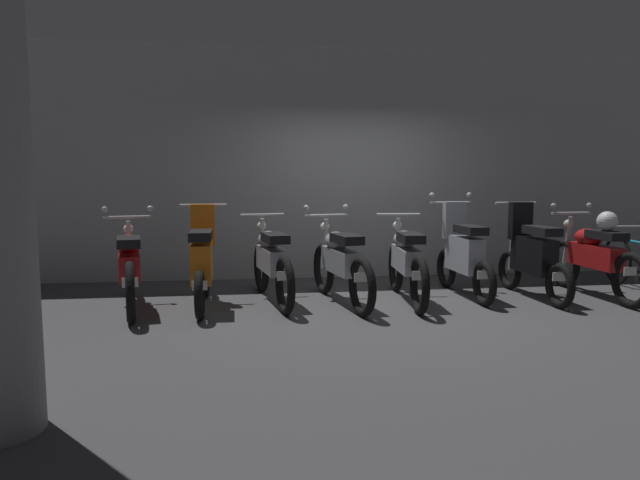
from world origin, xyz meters
The scene contains 11 objects.
ground_plane centered at (0.00, 0.00, 0.00)m, with size 80.00×80.00×0.00m, color #424244.
back_wall centered at (0.00, 2.02, 1.67)m, with size 16.00×0.30×3.34m, color #9EA0A3.
motorbike_slot_0 centered at (-2.82, 0.12, 0.49)m, with size 0.62×1.93×1.15m.
motorbike_slot_1 centered at (-2.01, 0.13, 0.52)m, with size 0.56×1.68×1.18m.
motorbike_slot_2 centered at (-1.21, 0.31, 0.49)m, with size 0.58×1.94×1.03m.
motorbike_slot_3 centered at (-0.41, 0.11, 0.49)m, with size 0.62×1.93×1.15m.
motorbike_slot_4 centered at (0.40, 0.14, 0.49)m, with size 0.56×1.95×1.03m.
motorbike_slot_5 centered at (1.20, 0.37, 0.53)m, with size 0.59×1.68×1.29m.
motorbike_slot_6 centered at (2.01, 0.15, 0.52)m, with size 0.56×1.68×1.18m.
motorbike_slot_7 centered at (2.81, 0.10, 0.53)m, with size 0.59×1.95×1.15m.
bicycle centered at (3.58, 0.31, 0.36)m, with size 0.50×1.73×0.89m.
Camera 1 is at (-1.50, -6.54, 1.52)m, focal length 32.40 mm.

